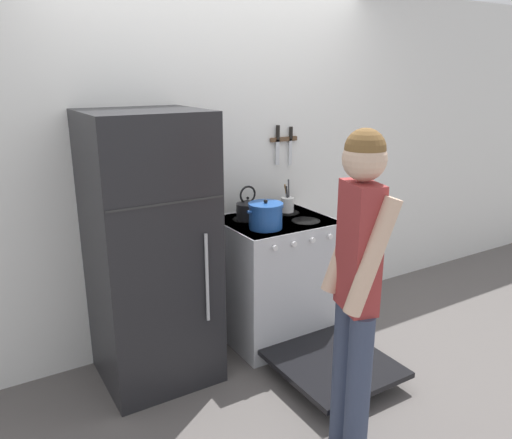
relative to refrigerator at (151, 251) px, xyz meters
The scene contains 9 objects.
ground_plane 1.12m from the refrigerator, 27.24° to the left, with size 14.00×14.00×0.00m, color #5B5654.
wall_back 0.84m from the refrigerator, 29.32° to the left, with size 10.00×0.06×2.55m.
refrigerator is the anchor object (origin of this frame).
stove_range 1.03m from the refrigerator, ahead, with size 0.76×1.37×0.91m.
dutch_oven_pot 0.79m from the refrigerator, ahead, with size 0.28×0.24×0.20m.
tea_kettle 0.81m from the refrigerator, 10.06° to the left, with size 0.21×0.17×0.24m.
utensil_jar 1.15m from the refrigerator, ahead, with size 0.10×0.10×0.25m.
person 1.35m from the refrigerator, 63.88° to the right, with size 0.33×0.40×1.70m.
wall_knife_strip 1.37m from the refrigerator, 14.61° to the left, with size 0.24×0.03×0.31m.
Camera 1 is at (-1.60, -3.16, 1.93)m, focal length 35.00 mm.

